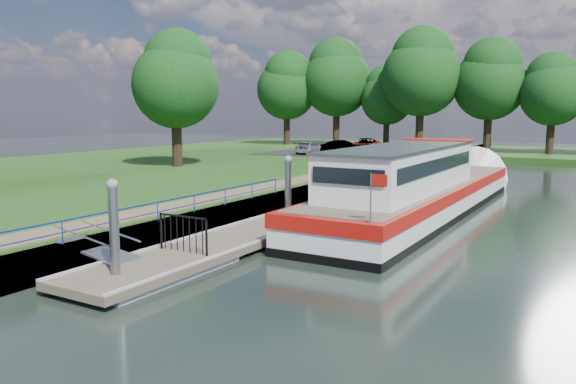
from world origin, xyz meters
The scene contains 17 objects.
ground centered at (0.00, 0.00, 0.00)m, with size 160.00×160.00×0.00m, color black.
riverbank centered at (-18.00, 15.00, 0.39)m, with size 32.00×90.00×0.78m, color #1B3F12.
bank_edge centered at (-2.55, 15.00, 0.39)m, with size 1.10×90.00×0.78m, color #473D2D.
footpath centered at (-4.40, 8.00, 0.80)m, with size 1.60×40.00×0.05m, color brown.
carpark centered at (-11.00, 38.00, 0.81)m, with size 14.00×12.00×0.06m, color black.
blue_fence centered at (-2.75, 3.00, 1.31)m, with size 0.04×18.04×0.72m.
pontoon centered at (0.00, 13.00, 0.18)m, with size 2.50×30.00×0.56m.
mooring_piles centered at (0.00, 13.00, 1.28)m, with size 0.30×27.30×3.55m.
gangway centered at (-1.85, 0.50, 0.63)m, with size 2.58×1.00×0.92m.
gate_panel centered at (0.00, 2.20, 1.15)m, with size 1.85×0.05×1.15m.
barge centered at (3.60, 14.74, 1.09)m, with size 4.36×21.15×4.78m.
horizon_trees centered at (-1.61, 48.68, 7.95)m, with size 54.38×10.03×12.87m.
bank_tree_a centered at (-15.99, 20.08, 7.02)m, with size 6.12×6.12×9.72m.
car_a centered at (-8.75, 36.56, 1.37)m, with size 1.26×3.12×1.06m, color #999999.
car_b centered at (-10.07, 35.31, 1.48)m, with size 1.36×3.89×1.28m, color #999999.
car_c centered at (-13.24, 34.85, 1.39)m, with size 1.55×3.81×1.11m, color #999999.
car_d centered at (-9.75, 39.50, 1.49)m, with size 2.19×4.75×1.32m, color #999999.
Camera 1 is at (11.26, -10.60, 4.67)m, focal length 35.00 mm.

